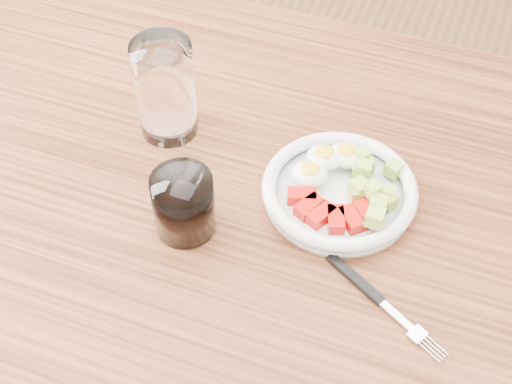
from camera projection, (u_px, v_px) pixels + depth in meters
dining_table at (260, 259)px, 1.02m from camera, size 1.50×0.90×0.77m
bowl at (339, 188)px, 0.94m from camera, size 0.21×0.21×0.05m
fork at (370, 292)px, 0.85m from camera, size 0.17×0.10×0.01m
water_glass at (165, 89)px, 0.99m from camera, size 0.08×0.08×0.15m
coffee_glass at (184, 205)px, 0.89m from camera, size 0.08×0.08×0.09m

